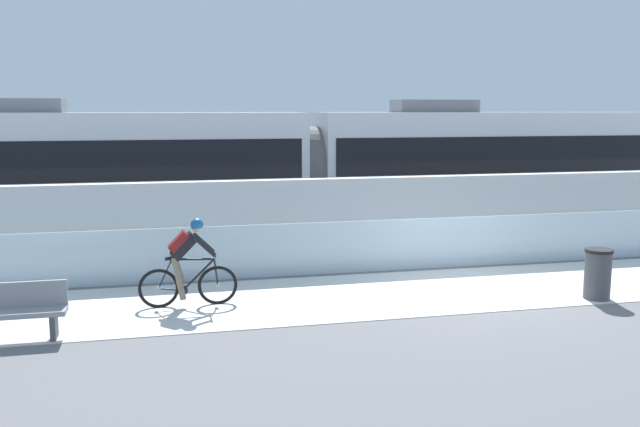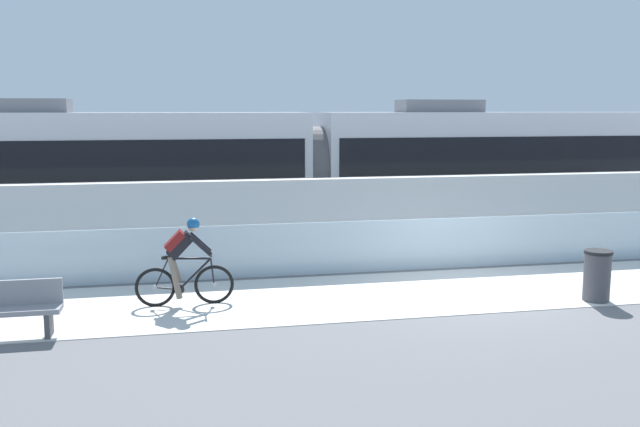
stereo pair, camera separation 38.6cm
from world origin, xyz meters
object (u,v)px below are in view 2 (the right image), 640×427
at_px(trash_bin, 597,276).
at_px(cyclist_on_bike, 184,262).
at_px(tram, 313,167).
at_px(bench, 8,308).

bearing_deg(trash_bin, cyclist_on_bike, 170.55).
xyz_separation_m(tram, trash_bin, (3.80, -8.10, -1.41)).
height_order(cyclist_on_bike, trash_bin, cyclist_on_bike).
distance_m(tram, trash_bin, 9.06).
relative_size(cyclist_on_bike, bench, 1.11).
bearing_deg(bench, cyclist_on_bike, 25.43).
height_order(tram, trash_bin, tram).
distance_m(cyclist_on_bike, trash_bin, 7.61).
bearing_deg(bench, trash_bin, 0.20).
xyz_separation_m(tram, cyclist_on_bike, (-3.70, -6.85, -1.09)).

